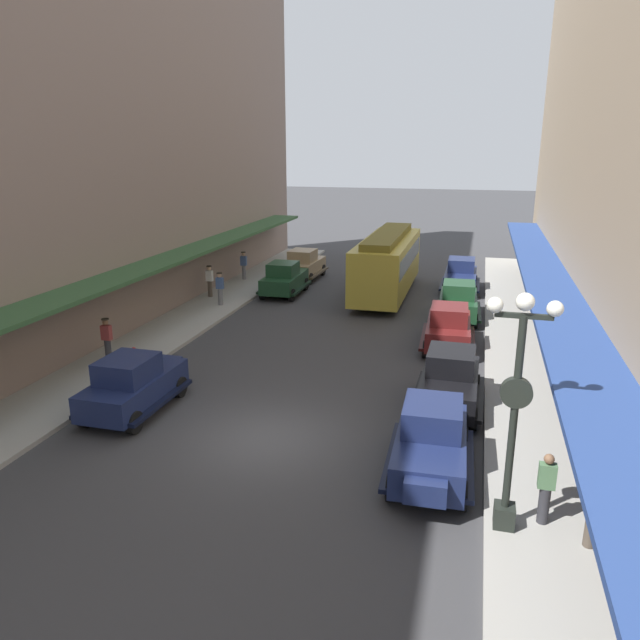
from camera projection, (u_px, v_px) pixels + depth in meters
ground_plane at (266, 438)px, 17.10m from camera, size 200.00×200.00×0.00m
sidewalk_left at (41, 407)px, 18.92m from camera, size 3.00×60.00×0.15m
sidewalk_right at (545, 471)px, 15.23m from camera, size 3.00×60.00×0.15m
parked_car_0 at (431, 440)px, 15.00m from camera, size 2.24×4.30×1.84m
parked_car_1 at (458, 300)px, 28.40m from camera, size 2.24×4.30×1.84m
parked_car_2 at (284, 278)px, 33.07m from camera, size 2.20×4.28×1.84m
parked_car_3 at (461, 275)px, 33.86m from camera, size 2.15×4.27×1.84m
parked_car_4 at (450, 379)px, 18.84m from camera, size 2.18×4.28×1.84m
parked_car_5 at (449, 326)px, 24.35m from camera, size 2.26×4.30×1.84m
parked_car_6 at (304, 264)px, 36.97m from camera, size 2.24×4.30×1.84m
parked_car_7 at (133, 383)px, 18.56m from camera, size 2.17×4.27×1.84m
streetcar at (387, 261)px, 32.66m from camera, size 2.53×9.60×3.46m
lamp_post_with_clock at (515, 405)px, 12.13m from camera, size 1.42×0.44×5.16m
fire_hydrant at (134, 358)px, 21.85m from camera, size 0.24×0.24×0.82m
pedestrian_0 at (210, 281)px, 32.10m from camera, size 0.36×0.28×1.67m
pedestrian_1 at (244, 265)px, 36.19m from camera, size 0.36×0.28×1.67m
pedestrian_2 at (107, 339)px, 22.48m from camera, size 0.36×0.28×1.67m
pedestrian_3 at (220, 288)px, 30.41m from camera, size 0.36×0.28×1.67m
pedestrian_4 at (594, 509)px, 12.05m from camera, size 0.36×0.28×1.67m
pedestrian_5 at (546, 488)px, 12.83m from camera, size 0.36×0.24×1.64m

